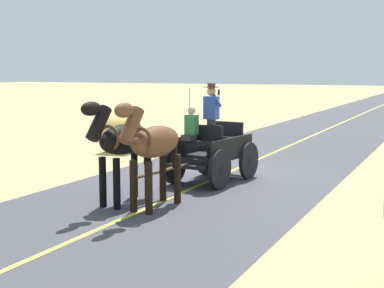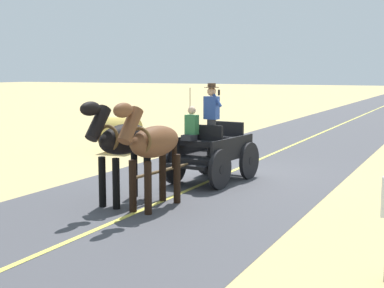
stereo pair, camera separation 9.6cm
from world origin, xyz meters
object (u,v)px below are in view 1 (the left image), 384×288
(horse_near_side, at_px, (153,144))
(hay_bale, at_px, (120,135))
(horse_off_side, at_px, (122,142))
(horse_drawn_carriage, at_px, (211,150))

(horse_near_side, bearing_deg, hay_bale, -52.28)
(hay_bale, bearing_deg, horse_off_side, 123.47)
(horse_off_side, bearing_deg, horse_near_side, 173.75)
(horse_off_side, xyz_separation_m, hay_bale, (4.25, -6.42, -0.72))
(hay_bale, bearing_deg, horse_drawn_carriage, 145.21)
(horse_off_side, bearing_deg, horse_drawn_carriage, -103.69)
(horse_near_side, relative_size, horse_off_side, 1.00)
(horse_near_side, xyz_separation_m, horse_off_side, (0.79, -0.09, 0.00))
(horse_drawn_carriage, bearing_deg, hay_bale, -34.79)
(horse_drawn_carriage, height_order, horse_near_side, horse_drawn_carriage)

